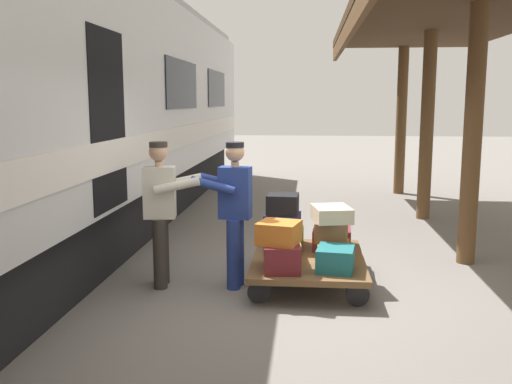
% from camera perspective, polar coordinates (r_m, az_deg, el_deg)
% --- Properties ---
extents(ground_plane, '(60.00, 60.00, 0.00)m').
position_cam_1_polar(ground_plane, '(6.62, 4.50, -10.06)').
color(ground_plane, slate).
extents(luggage_cart, '(1.32, 1.82, 0.32)m').
position_cam_1_polar(luggage_cart, '(6.91, 5.23, -6.85)').
color(luggage_cart, brown).
rests_on(luggage_cart, ground_plane).
extents(suitcase_olive_duffel, '(0.46, 0.56, 0.23)m').
position_cam_1_polar(suitcase_olive_duffel, '(7.36, 2.94, -4.52)').
color(suitcase_olive_duffel, brown).
rests_on(suitcase_olive_duffel, luggage_cart).
extents(suitcase_yellow_case, '(0.40, 0.53, 0.21)m').
position_cam_1_polar(suitcase_yellow_case, '(6.88, 7.72, -5.67)').
color(suitcase_yellow_case, gold).
rests_on(suitcase_yellow_case, luggage_cart).
extents(suitcase_maroon_trunk, '(0.45, 0.65, 0.30)m').
position_cam_1_polar(suitcase_maroon_trunk, '(6.38, 2.57, -6.34)').
color(suitcase_maroon_trunk, maroon).
rests_on(suitcase_maroon_trunk, luggage_cart).
extents(suitcase_tan_vintage, '(0.43, 0.51, 0.19)m').
position_cam_1_polar(suitcase_tan_vintage, '(6.88, 2.77, -5.69)').
color(suitcase_tan_vintage, tan).
rests_on(suitcase_tan_vintage, luggage_cart).
extents(suitcase_teal_softside, '(0.45, 0.52, 0.26)m').
position_cam_1_polar(suitcase_teal_softside, '(6.39, 7.92, -6.60)').
color(suitcase_teal_softside, '#1E666B').
rests_on(suitcase_teal_softside, luggage_cart).
extents(suitcase_burgundy_valise, '(0.51, 0.64, 0.25)m').
position_cam_1_polar(suitcase_burgundy_valise, '(7.36, 7.57, -4.52)').
color(suitcase_burgundy_valise, maroon).
rests_on(suitcase_burgundy_valise, luggage_cart).
extents(suitcase_brown_leather, '(0.41, 0.48, 0.23)m').
position_cam_1_polar(suitcase_brown_leather, '(6.85, 7.53, -3.85)').
color(suitcase_brown_leather, brown).
rests_on(suitcase_brown_leather, suitcase_yellow_case).
extents(suitcase_navy_fabric, '(0.46, 0.55, 0.20)m').
position_cam_1_polar(suitcase_navy_fabric, '(7.29, 2.66, -2.91)').
color(suitcase_navy_fabric, navy).
rests_on(suitcase_navy_fabric, suitcase_olive_duffel).
extents(suitcase_cream_canvas, '(0.51, 0.58, 0.17)m').
position_cam_1_polar(suitcase_cream_canvas, '(6.82, 7.53, -2.16)').
color(suitcase_cream_canvas, beige).
rests_on(suitcase_cream_canvas, suitcase_brown_leather).
extents(suitcase_black_hardshell, '(0.40, 0.42, 0.25)m').
position_cam_1_polar(suitcase_black_hardshell, '(7.21, 2.68, -1.21)').
color(suitcase_black_hardshell, black).
rests_on(suitcase_black_hardshell, suitcase_navy_fabric).
extents(suitcase_orange_carryall, '(0.51, 0.51, 0.24)m').
position_cam_1_polar(suitcase_orange_carryall, '(6.29, 2.30, -4.05)').
color(suitcase_orange_carryall, '#CC6B23').
rests_on(suitcase_orange_carryall, suitcase_maroon_trunk).
extents(porter_in_overalls, '(0.70, 0.47, 1.70)m').
position_cam_1_polar(porter_in_overalls, '(6.64, -2.25, -1.72)').
color(porter_in_overalls, navy).
rests_on(porter_in_overalls, ground_plane).
extents(porter_by_door, '(0.70, 0.48, 1.70)m').
position_cam_1_polar(porter_by_door, '(6.74, -9.36, -1.67)').
color(porter_by_door, '#332D28').
rests_on(porter_by_door, ground_plane).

